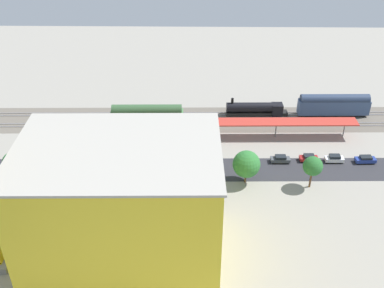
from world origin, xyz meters
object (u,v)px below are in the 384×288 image
(construction_building, at_px, (122,206))
(parked_car_1, at_px, (334,159))
(box_truck_2, at_px, (104,189))
(street_tree_2, at_px, (246,164))
(parked_car_3, at_px, (280,159))
(passenger_coach, at_px, (334,104))
(box_truck_1, at_px, (141,192))
(freight_coach_far, at_px, (147,115))
(traffic_light, at_px, (140,167))
(box_truck_0, at_px, (177,187))
(street_tree_1, at_px, (313,166))
(locomotive, at_px, (257,109))
(street_tree_3, at_px, (13,162))
(street_tree_0, at_px, (193,164))
(parked_car_2, at_px, (309,158))
(parked_car_0, at_px, (365,160))
(platform_canopy_near, at_px, (242,122))

(construction_building, bearing_deg, parked_car_1, -147.43)
(box_truck_2, bearing_deg, street_tree_2, -170.46)
(parked_car_3, bearing_deg, passenger_coach, -127.63)
(box_truck_1, bearing_deg, parked_car_1, -162.33)
(passenger_coach, height_order, freight_coach_far, passenger_coach)
(street_tree_2, relative_size, traffic_light, 1.28)
(box_truck_0, height_order, street_tree_1, street_tree_1)
(locomotive, bearing_deg, parked_car_3, 97.48)
(parked_car_3, height_order, box_truck_2, box_truck_2)
(parked_car_1, bearing_deg, freight_coach_far, -20.24)
(box_truck_2, bearing_deg, construction_building, 113.07)
(construction_building, relative_size, street_tree_1, 4.21)
(box_truck_2, xyz_separation_m, street_tree_3, (19.77, -4.38, 3.64))
(parked_car_1, bearing_deg, passenger_coach, -102.74)
(street_tree_2, height_order, street_tree_3, street_tree_2)
(freight_coach_far, bearing_deg, street_tree_0, 115.91)
(parked_car_2, height_order, traffic_light, traffic_light)
(parked_car_2, relative_size, box_truck_1, 0.48)
(box_truck_0, bearing_deg, street_tree_2, -164.16)
(parked_car_1, distance_m, box_truck_1, 45.49)
(box_truck_2, bearing_deg, freight_coach_far, -101.65)
(parked_car_1, relative_size, street_tree_0, 0.56)
(box_truck_1, relative_size, street_tree_1, 1.18)
(passenger_coach, height_order, parked_car_0, passenger_coach)
(parked_car_2, height_order, street_tree_1, street_tree_1)
(street_tree_2, bearing_deg, platform_canopy_near, -91.91)
(street_tree_1, relative_size, traffic_light, 1.25)
(parked_car_1, relative_size, construction_building, 0.14)
(parked_car_0, height_order, parked_car_1, parked_car_1)
(freight_coach_far, relative_size, traffic_light, 3.15)
(platform_canopy_near, bearing_deg, traffic_light, 39.52)
(box_truck_0, distance_m, street_tree_0, 5.88)
(parked_car_1, height_order, street_tree_1, street_tree_1)
(box_truck_0, relative_size, street_tree_0, 1.27)
(locomotive, relative_size, street_tree_1, 2.24)
(street_tree_0, xyz_separation_m, street_tree_1, (-25.07, 0.90, 0.33))
(platform_canopy_near, height_order, box_truck_0, platform_canopy_near)
(box_truck_0, bearing_deg, parked_car_1, -161.19)
(street_tree_0, bearing_deg, box_truck_2, 13.60)
(street_tree_1, bearing_deg, box_truck_1, 6.81)
(locomotive, xyz_separation_m, freight_coach_far, (29.42, 5.98, 1.30))
(passenger_coach, bearing_deg, parked_car_1, 77.26)
(street_tree_2, bearing_deg, construction_building, 43.20)
(locomotive, xyz_separation_m, parked_car_3, (-3.00, 22.87, -1.00))
(parked_car_3, relative_size, box_truck_2, 0.54)
(passenger_coach, distance_m, street_tree_0, 49.04)
(parked_car_1, bearing_deg, parked_car_3, 1.47)
(platform_canopy_near, bearing_deg, parked_car_3, 125.99)
(parked_car_0, relative_size, street_tree_2, 0.62)
(street_tree_0, bearing_deg, parked_car_1, -165.20)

